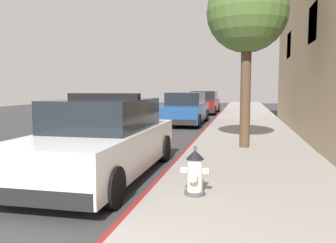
# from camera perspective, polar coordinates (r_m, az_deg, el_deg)

# --- Properties ---
(ground_plane) EXTENTS (33.74, 60.00, 0.20)m
(ground_plane) POSITION_cam_1_polar(r_m,az_deg,el_deg) (13.14, -13.91, -2.86)
(ground_plane) COLOR #353538
(sidewalk_pavement) EXTENTS (3.35, 60.00, 0.14)m
(sidewalk_pavement) POSITION_cam_1_polar(r_m,az_deg,el_deg) (11.79, 13.29, -2.96)
(sidewalk_pavement) COLOR gray
(sidewalk_pavement) RESTS_ON ground
(curb_painted_edge) EXTENTS (0.08, 60.00, 0.14)m
(curb_painted_edge) POSITION_cam_1_polar(r_m,az_deg,el_deg) (11.88, 4.98, -2.77)
(curb_painted_edge) COLOR maroon
(curb_painted_edge) RESTS_ON ground
(police_cruiser) EXTENTS (1.94, 4.84, 1.68)m
(police_cruiser) POSITION_cam_1_polar(r_m,az_deg,el_deg) (7.07, -10.59, -3.02)
(police_cruiser) COLOR white
(police_cruiser) RESTS_ON ground
(parked_car_silver_ahead) EXTENTS (1.94, 4.84, 1.56)m
(parked_car_silver_ahead) POSITION_cam_1_polar(r_m,az_deg,el_deg) (17.16, 2.88, 2.06)
(parked_car_silver_ahead) COLOR navy
(parked_car_silver_ahead) RESTS_ON ground
(parked_car_dark_far) EXTENTS (1.94, 4.84, 1.56)m
(parked_car_dark_far) POSITION_cam_1_polar(r_m,az_deg,el_deg) (24.52, 5.98, 3.09)
(parked_car_dark_far) COLOR maroon
(parked_car_dark_far) RESTS_ON ground
(fire_hydrant) EXTENTS (0.44, 0.40, 0.76)m
(fire_hydrant) POSITION_cam_1_polar(r_m,az_deg,el_deg) (5.40, 4.44, -8.37)
(fire_hydrant) COLOR #4C4C51
(fire_hydrant) RESTS_ON sidewalk_pavement
(street_tree) EXTENTS (2.20, 2.20, 4.80)m
(street_tree) POSITION_cam_1_polar(r_m,az_deg,el_deg) (10.02, 12.91, 16.98)
(street_tree) COLOR brown
(street_tree) RESTS_ON sidewalk_pavement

